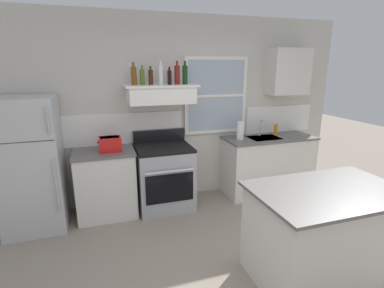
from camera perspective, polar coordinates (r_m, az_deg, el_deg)
back_wall at (r=4.37m, az=-3.15°, el=6.65°), size 5.40×0.11×2.70m
refrigerator at (r=4.05m, az=-28.93°, el=-3.61°), size 0.70×0.72×1.65m
counter_left_of_stove at (r=4.15m, az=-16.48°, el=-7.31°), size 0.79×0.63×0.91m
toaster at (r=3.94m, az=-15.73°, el=0.03°), size 0.30×0.20×0.19m
stove_range at (r=4.19m, az=-5.43°, el=-6.36°), size 0.76×0.69×1.09m
range_hood_shelf at (r=4.01m, az=-6.15°, el=9.73°), size 0.96×0.52×0.24m
bottle_amber_wine at (r=3.97m, az=-11.31°, el=13.00°), size 0.07×0.07×0.29m
bottle_olive_oil_square at (r=3.97m, az=-9.70°, el=12.85°), size 0.06×0.06×0.25m
bottle_brown_stout at (r=3.99m, az=-8.07°, el=12.85°), size 0.06×0.06×0.24m
bottle_clear_tall at (r=3.98m, az=-6.12°, el=13.35°), size 0.06×0.06×0.31m
bottle_balsamic_dark at (r=3.98m, az=-4.43°, el=12.89°), size 0.06×0.06×0.23m
bottle_red_label_wine at (r=4.03m, az=-2.92°, el=13.41°), size 0.07×0.07×0.31m
bottle_dark_green_wine at (r=4.07m, az=-1.37°, el=13.45°), size 0.07×0.07×0.31m
counter_right_with_sink at (r=4.85m, az=14.49°, el=-3.84°), size 1.43×0.63×0.91m
sink_faucet at (r=4.72m, az=13.34°, el=3.60°), size 0.03×0.17×0.28m
paper_towel_roll at (r=4.45m, az=9.44°, el=2.59°), size 0.11×0.11×0.27m
dish_soap_bottle at (r=4.89m, az=16.08°, el=2.79°), size 0.06×0.06×0.18m
kitchen_island at (r=3.14m, az=24.46°, el=-15.73°), size 1.40×0.90×0.91m
upper_cabinet_right at (r=4.92m, az=18.29°, el=13.29°), size 0.64×0.32×0.70m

